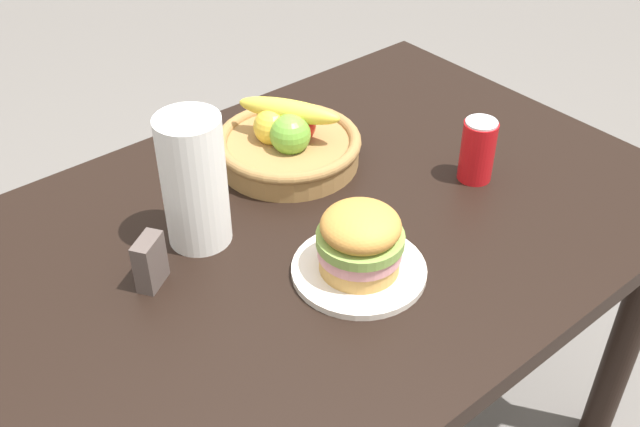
{
  "coord_description": "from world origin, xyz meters",
  "views": [
    {
      "loc": [
        -0.65,
        -0.82,
        1.58
      ],
      "look_at": [
        -0.0,
        -0.05,
        0.81
      ],
      "focal_mm": 41.83,
      "sensor_mm": 36.0,
      "label": 1
    }
  ],
  "objects_px": {
    "plate": "(359,270)",
    "sandwich": "(360,240)",
    "paper_towel_roll": "(194,182)",
    "soda_can": "(478,150)",
    "fruit_basket": "(288,143)",
    "napkin_holder": "(150,262)"
  },
  "relations": [
    {
      "from": "soda_can",
      "to": "fruit_basket",
      "type": "relative_size",
      "value": 0.43
    },
    {
      "from": "plate",
      "to": "paper_towel_roll",
      "type": "bearing_deg",
      "value": 121.49
    },
    {
      "from": "plate",
      "to": "napkin_holder",
      "type": "height_order",
      "value": "napkin_holder"
    },
    {
      "from": "plate",
      "to": "soda_can",
      "type": "relative_size",
      "value": 1.78
    },
    {
      "from": "sandwich",
      "to": "soda_can",
      "type": "xyz_separation_m",
      "value": [
        0.36,
        0.06,
        -0.01
      ]
    },
    {
      "from": "fruit_basket",
      "to": "paper_towel_roll",
      "type": "distance_m",
      "value": 0.29
    },
    {
      "from": "paper_towel_roll",
      "to": "plate",
      "type": "bearing_deg",
      "value": -58.51
    },
    {
      "from": "fruit_basket",
      "to": "sandwich",
      "type": "bearing_deg",
      "value": -108.99
    },
    {
      "from": "plate",
      "to": "sandwich",
      "type": "height_order",
      "value": "sandwich"
    },
    {
      "from": "plate",
      "to": "fruit_basket",
      "type": "relative_size",
      "value": 0.77
    },
    {
      "from": "plate",
      "to": "soda_can",
      "type": "bearing_deg",
      "value": 9.81
    },
    {
      "from": "sandwich",
      "to": "soda_can",
      "type": "height_order",
      "value": "sandwich"
    },
    {
      "from": "sandwich",
      "to": "paper_towel_roll",
      "type": "distance_m",
      "value": 0.29
    },
    {
      "from": "plate",
      "to": "soda_can",
      "type": "distance_m",
      "value": 0.37
    },
    {
      "from": "fruit_basket",
      "to": "paper_towel_roll",
      "type": "xyz_separation_m",
      "value": [
        -0.27,
        -0.09,
        0.07
      ]
    },
    {
      "from": "plate",
      "to": "napkin_holder",
      "type": "distance_m",
      "value": 0.34
    },
    {
      "from": "soda_can",
      "to": "fruit_basket",
      "type": "height_order",
      "value": "fruit_basket"
    },
    {
      "from": "sandwich",
      "to": "fruit_basket",
      "type": "relative_size",
      "value": 0.49
    },
    {
      "from": "plate",
      "to": "sandwich",
      "type": "distance_m",
      "value": 0.06
    },
    {
      "from": "plate",
      "to": "paper_towel_roll",
      "type": "distance_m",
      "value": 0.31
    },
    {
      "from": "napkin_holder",
      "to": "paper_towel_roll",
      "type": "bearing_deg",
      "value": -11.19
    },
    {
      "from": "soda_can",
      "to": "fruit_basket",
      "type": "distance_m",
      "value": 0.37
    }
  ]
}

